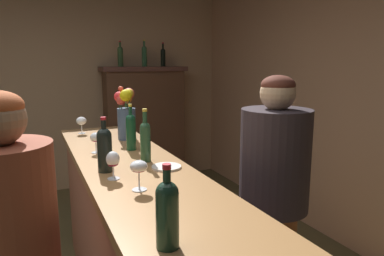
{
  "coord_description": "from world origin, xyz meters",
  "views": [
    {
      "loc": [
        0.16,
        -1.96,
        1.64
      ],
      "look_at": [
        1.28,
        0.49,
        1.15
      ],
      "focal_mm": 33.17,
      "sensor_mm": 36.0,
      "label": 1
    }
  ],
  "objects": [
    {
      "name": "wall_back",
      "position": [
        0.0,
        2.88,
        1.37
      ],
      "size": [
        5.47,
        0.12,
        2.73
      ],
      "primitive_type": "cube",
      "color": "tan",
      "rests_on": "ground"
    },
    {
      "name": "wall_right",
      "position": [
        2.73,
        0.0,
        1.37
      ],
      "size": [
        0.12,
        5.76,
        2.73
      ],
      "primitive_type": "cube",
      "color": "tan",
      "rests_on": "ground"
    },
    {
      "name": "wine_bottle_merlot",
      "position": [
        0.86,
        0.83,
        1.2
      ],
      "size": [
        0.07,
        0.07,
        0.3
      ],
      "color": "#1D351B",
      "rests_on": "bar_counter"
    },
    {
      "name": "display_bottle_midleft",
      "position": [
        1.56,
        2.6,
        1.75
      ],
      "size": [
        0.07,
        0.07,
        0.34
      ],
      "color": "#295132",
      "rests_on": "display_cabinet"
    },
    {
      "name": "wine_glass_rear",
      "position": [
        0.53,
        0.35,
        1.16
      ],
      "size": [
        0.07,
        0.07,
        0.14
      ],
      "color": "white",
      "rests_on": "bar_counter"
    },
    {
      "name": "wine_bottle_rose",
      "position": [
        0.52,
        -0.98,
        1.19
      ],
      "size": [
        0.07,
        0.07,
        0.27
      ],
      "color": "#183223",
      "rests_on": "bar_counter"
    },
    {
      "name": "bartender",
      "position": [
        1.41,
        -0.38,
        0.86
      ],
      "size": [
        0.4,
        0.4,
        1.58
      ],
      "rotation": [
        0.0,
        0.0,
        3.22
      ],
      "color": "brown",
      "rests_on": "ground"
    },
    {
      "name": "bar_counter",
      "position": [
        0.67,
        -0.05,
        0.54
      ],
      "size": [
        0.58,
        2.67,
        1.07
      ],
      "color": "#A66149",
      "rests_on": "ground"
    },
    {
      "name": "wine_bottle_malbec",
      "position": [
        0.5,
        -0.09,
        1.2
      ],
      "size": [
        0.08,
        0.08,
        0.3
      ],
      "color": "black",
      "rests_on": "bar_counter"
    },
    {
      "name": "flower_arrangement",
      "position": [
        0.82,
        0.68,
        1.27
      ],
      "size": [
        0.16,
        0.18,
        0.41
      ],
      "color": "#354965",
      "rests_on": "bar_counter"
    },
    {
      "name": "wine_glass_spare",
      "position": [
        0.51,
        -0.23,
        1.16
      ],
      "size": [
        0.07,
        0.07,
        0.14
      ],
      "color": "white",
      "rests_on": "bar_counter"
    },
    {
      "name": "display_bottle_left",
      "position": [
        1.24,
        2.6,
        1.74
      ],
      "size": [
        0.07,
        0.07,
        0.32
      ],
      "color": "#2F4C29",
      "rests_on": "display_cabinet"
    },
    {
      "name": "wine_glass_mid",
      "position": [
        0.59,
        -0.44,
        1.17
      ],
      "size": [
        0.08,
        0.08,
        0.14
      ],
      "color": "white",
      "rests_on": "bar_counter"
    },
    {
      "name": "display_bottle_center",
      "position": [
        1.82,
        2.6,
        1.74
      ],
      "size": [
        0.07,
        0.07,
        0.32
      ],
      "color": "black",
      "rests_on": "display_cabinet"
    },
    {
      "name": "display_cabinet",
      "position": [
        1.55,
        2.6,
        0.84
      ],
      "size": [
        1.12,
        0.37,
        1.6
      ],
      "color": "brown",
      "rests_on": "ground"
    },
    {
      "name": "wine_glass_front",
      "position": [
        0.53,
        1.06,
        1.17
      ],
      "size": [
        0.08,
        0.08,
        0.14
      ],
      "color": "white",
      "rests_on": "bar_counter"
    },
    {
      "name": "cheese_plate",
      "position": [
        0.83,
        -0.16,
        1.07
      ],
      "size": [
        0.17,
        0.17,
        0.01
      ],
      "primitive_type": "cylinder",
      "color": "white",
      "rests_on": "bar_counter"
    },
    {
      "name": "wine_bottle_pinot",
      "position": [
        0.76,
        0.33,
        1.2
      ],
      "size": [
        0.07,
        0.07,
        0.31
      ],
      "color": "#113C23",
      "rests_on": "bar_counter"
    },
    {
      "name": "wine_bottle_syrah",
      "position": [
        0.76,
        0.01,
        1.2
      ],
      "size": [
        0.06,
        0.06,
        0.32
      ],
      "color": "#24472B",
      "rests_on": "bar_counter"
    }
  ]
}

